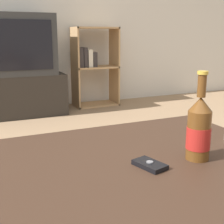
{
  "coord_description": "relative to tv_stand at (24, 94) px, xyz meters",
  "views": [
    {
      "loc": [
        -0.38,
        -0.77,
        0.86
      ],
      "look_at": [
        0.09,
        0.26,
        0.58
      ],
      "focal_mm": 50.0,
      "sensor_mm": 36.0,
      "label": 1
    }
  ],
  "objects": [
    {
      "name": "bookshelf",
      "position": [
        0.84,
        0.11,
        0.29
      ],
      "size": [
        0.53,
        0.3,
        0.95
      ],
      "color": "tan",
      "rests_on": "ground_plane"
    },
    {
      "name": "tv_stand",
      "position": [
        0.0,
        0.0,
        0.0
      ],
      "size": [
        0.85,
        0.49,
        0.45
      ],
      "color": "#28231E",
      "rests_on": "ground_plane"
    },
    {
      "name": "cell_phone",
      "position": [
        -0.05,
        -2.74,
        0.26
      ],
      "size": [
        0.08,
        0.11,
        0.02
      ],
      "rotation": [
        0.0,
        0.0,
        0.26
      ],
      "color": "black",
      "rests_on": "coffee_table"
    },
    {
      "name": "beer_bottle",
      "position": [
        0.12,
        -2.74,
        0.35
      ],
      "size": [
        0.07,
        0.07,
        0.28
      ],
      "color": "#563314",
      "rests_on": "coffee_table"
    },
    {
      "name": "television",
      "position": [
        0.0,
        -0.0,
        0.54
      ],
      "size": [
        0.66,
        0.51,
        0.63
      ],
      "color": "#2D2D2D",
      "rests_on": "tv_stand"
    },
    {
      "name": "coffee_table",
      "position": [
        -0.13,
        -2.7,
        0.19
      ],
      "size": [
        1.14,
        0.83,
        0.48
      ],
      "color": "#332116",
      "rests_on": "ground_plane"
    }
  ]
}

